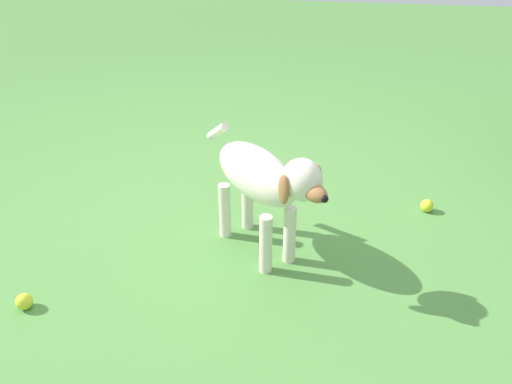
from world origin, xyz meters
TOP-DOWN VIEW (x-y plane):
  - ground at (0.00, 0.00)m, footprint 14.00×14.00m
  - dog at (-0.15, -0.24)m, footprint 0.63×0.63m
  - tennis_ball_0 at (0.36, -1.02)m, footprint 0.07×0.07m
  - tennis_ball_1 at (-0.68, 0.61)m, footprint 0.07×0.07m

SIDE VIEW (x-z plane):
  - ground at x=0.00m, z-range 0.00..0.00m
  - tennis_ball_0 at x=0.36m, z-range 0.00..0.07m
  - tennis_ball_1 at x=-0.68m, z-range 0.00..0.07m
  - dog at x=-0.15m, z-range 0.09..0.66m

